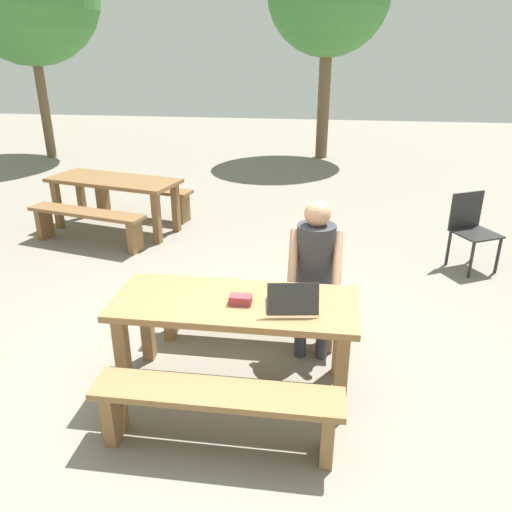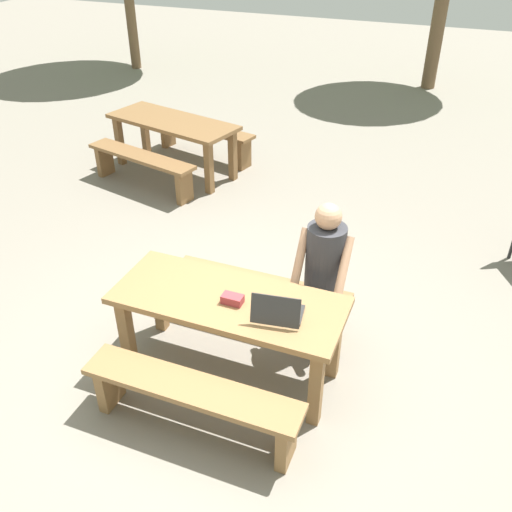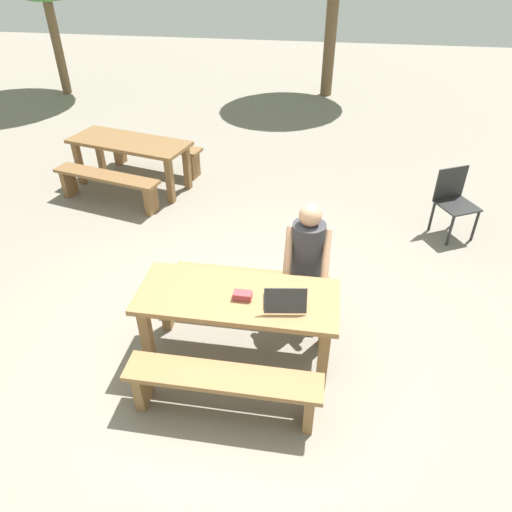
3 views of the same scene
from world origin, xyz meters
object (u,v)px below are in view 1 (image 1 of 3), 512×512
plastic_chair (471,229)px  picnic_table_mid (114,187)px  person_seated (315,266)px  laptop (292,303)px  picnic_table_front (235,315)px  small_pouch (241,300)px

plastic_chair → picnic_table_mid: plastic_chair is taller
person_seated → plastic_chair: size_ratio=1.50×
person_seated → plastic_chair: 2.66m
laptop → picnic_table_mid: laptop is taller
person_seated → picnic_table_mid: bearing=136.9°
picnic_table_front → laptop: size_ratio=4.57×
small_pouch → person_seated: 0.83m
picnic_table_front → small_pouch: size_ratio=11.18×
person_seated → plastic_chair: person_seated is taller
plastic_chair → picnic_table_front: bearing=-159.6°
laptop → small_pouch: size_ratio=2.45×
small_pouch → plastic_chair: size_ratio=0.18×
picnic_table_front → picnic_table_mid: size_ratio=0.91×
plastic_chair → laptop: bearing=-153.1°
laptop → small_pouch: 0.37m
person_seated → laptop: bearing=-101.1°
laptop → small_pouch: bearing=-15.3°
laptop → picnic_table_mid: bearing=-59.8°
small_pouch → plastic_chair: 3.49m
laptop → small_pouch: laptop is taller
picnic_table_mid → picnic_table_front: bearing=-41.8°
person_seated → picnic_table_front: bearing=-132.1°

